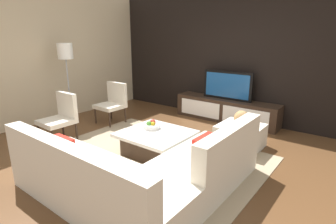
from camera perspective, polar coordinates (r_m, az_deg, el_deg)
ground_plane at (r=4.30m, az=-2.34°, el=-9.70°), size 14.00×14.00×0.00m
feature_wall_back at (r=6.21m, az=14.00°, el=11.27°), size 6.40×0.12×2.80m
side_wall_left at (r=6.53m, az=-23.77°, el=10.62°), size 0.12×5.20×2.80m
area_rug at (r=4.36m, az=-3.37°, el=-9.29°), size 3.38×2.43×0.01m
media_console at (r=6.13m, az=12.12°, el=0.39°), size 2.32×0.47×0.50m
television at (r=6.01m, az=12.43°, el=5.52°), size 1.12×0.06×0.62m
sectional_couch at (r=3.29m, az=-5.61°, el=-12.91°), size 2.32×2.31×0.82m
coffee_table at (r=4.35m, az=-2.54°, el=-6.51°), size 1.05×0.98×0.38m
accent_chair_near at (r=5.20m, az=-21.66°, el=-0.52°), size 0.53×0.54×0.87m
floor_lamp at (r=6.04m, az=-20.85°, el=10.87°), size 0.31×0.31×1.70m
ottoman at (r=4.77m, az=15.02°, el=-5.00°), size 0.70×0.70×0.40m
fruit_bowl at (r=4.45m, az=-3.52°, el=-2.84°), size 0.28×0.28×0.14m
accent_chair_far at (r=5.99m, az=-11.55°, el=2.42°), size 0.55×0.52×0.87m
decorative_ball at (r=4.67m, az=15.30°, el=-1.25°), size 0.25×0.25×0.25m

